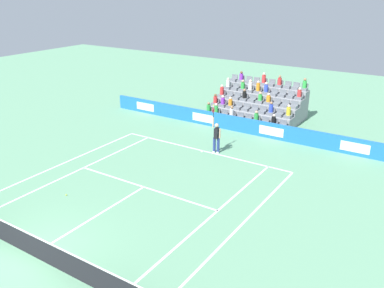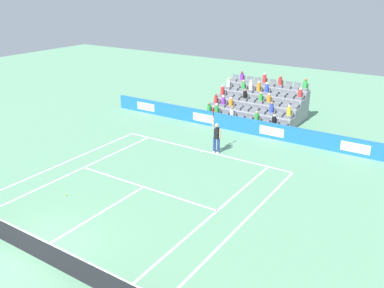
% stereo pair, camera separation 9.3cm
% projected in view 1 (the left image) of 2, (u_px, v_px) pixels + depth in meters
% --- Properties ---
extents(ground_plane, '(80.00, 80.00, 0.00)m').
position_uv_depth(ground_plane, '(32.00, 255.00, 14.93)').
color(ground_plane, '#669E77').
extents(line_baseline, '(10.97, 0.10, 0.01)m').
position_uv_depth(line_baseline, '(203.00, 151.00, 24.23)').
color(line_baseline, white).
rests_on(line_baseline, ground).
extents(line_service, '(8.23, 0.10, 0.01)m').
position_uv_depth(line_service, '(144.00, 187.00, 19.93)').
color(line_service, white).
rests_on(line_service, ground).
extents(line_centre_service, '(0.10, 6.40, 0.01)m').
position_uv_depth(line_centre_service, '(96.00, 216.00, 17.43)').
color(line_centre_service, white).
rests_on(line_centre_service, ground).
extents(line_singles_sideline_left, '(0.10, 11.89, 0.01)m').
position_uv_depth(line_singles_sideline_left, '(77.00, 171.00, 21.66)').
color(line_singles_sideline_left, white).
rests_on(line_singles_sideline_left, ground).
extents(line_singles_sideline_right, '(0.10, 11.89, 0.01)m').
position_uv_depth(line_singles_sideline_right, '(212.00, 215.00, 17.50)').
color(line_singles_sideline_right, white).
rests_on(line_singles_sideline_right, ground).
extents(line_doubles_sideline_left, '(0.10, 11.89, 0.01)m').
position_uv_depth(line_doubles_sideline_left, '(60.00, 165.00, 22.36)').
color(line_doubles_sideline_left, white).
rests_on(line_doubles_sideline_left, ground).
extents(line_doubles_sideline_right, '(0.10, 11.89, 0.01)m').
position_uv_depth(line_doubles_sideline_right, '(241.00, 225.00, 16.80)').
color(line_doubles_sideline_right, white).
rests_on(line_doubles_sideline_right, ground).
extents(line_centre_mark, '(0.10, 0.20, 0.01)m').
position_uv_depth(line_centre_mark, '(202.00, 151.00, 24.15)').
color(line_centre_mark, white).
rests_on(line_centre_mark, ground).
extents(sponsor_barrier, '(20.33, 0.22, 1.00)m').
position_uv_depth(sponsor_barrier, '(236.00, 124.00, 27.31)').
color(sponsor_barrier, '#1E66AD').
rests_on(sponsor_barrier, ground).
extents(tennis_net, '(11.97, 0.10, 1.07)m').
position_uv_depth(tennis_net, '(30.00, 244.00, 14.75)').
color(tennis_net, '#33383D').
rests_on(tennis_net, ground).
extents(tennis_player, '(0.53, 0.39, 2.85)m').
position_uv_depth(tennis_player, '(216.00, 136.00, 23.65)').
color(tennis_player, navy).
rests_on(tennis_player, ground).
extents(stadium_stand, '(6.20, 4.75, 3.05)m').
position_uv_depth(stadium_stand, '(258.00, 106.00, 29.98)').
color(stadium_stand, gray).
rests_on(stadium_stand, ground).
extents(loose_tennis_ball, '(0.07, 0.07, 0.07)m').
position_uv_depth(loose_tennis_ball, '(66.00, 195.00, 19.12)').
color(loose_tennis_ball, '#D1E533').
rests_on(loose_tennis_ball, ground).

